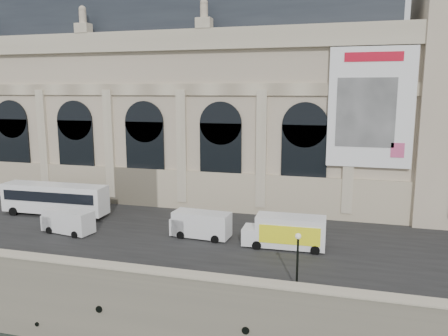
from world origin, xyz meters
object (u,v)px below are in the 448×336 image
(van_c, at_px, (198,224))
(lamp_right, at_px, (297,262))
(box_truck, at_px, (286,232))
(bus_left, at_px, (55,198))
(van_b, at_px, (66,221))

(van_c, height_order, lamp_right, lamp_right)
(box_truck, bearing_deg, van_c, 175.54)
(bus_left, height_order, box_truck, bus_left)
(van_b, height_order, lamp_right, lamp_right)
(lamp_right, bearing_deg, bus_left, 157.48)
(van_b, bearing_deg, bus_left, 134.37)
(bus_left, relative_size, van_c, 2.12)
(bus_left, distance_m, van_b, 7.44)
(box_truck, height_order, lamp_right, lamp_right)
(bus_left, relative_size, van_b, 2.22)
(van_b, xyz_separation_m, van_c, (13.93, 2.30, 0.09))
(box_truck, bearing_deg, van_b, -176.03)
(van_b, bearing_deg, van_c, 9.36)
(van_c, bearing_deg, van_b, -170.64)
(bus_left, distance_m, van_c, 19.34)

